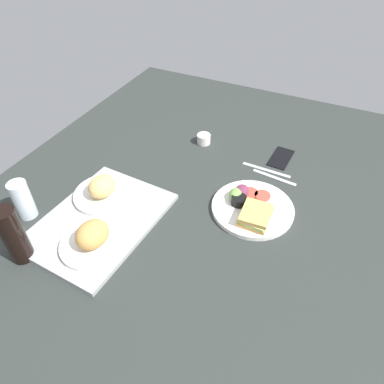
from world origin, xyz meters
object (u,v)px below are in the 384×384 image
at_px(plate_with_salad, 251,207).
at_px(knife, 266,170).
at_px(bread_plate_near, 92,239).
at_px(cell_phone, 281,158).
at_px(serving_tray, 100,221).
at_px(espresso_cup, 204,139).
at_px(fork, 274,177).
at_px(soda_bottle, 13,235).
at_px(drinking_glass, 23,200).
at_px(bread_plate_far, 103,190).

xyz_separation_m(plate_with_salad, knife, (0.24, 0.02, -0.01)).
relative_size(bread_plate_near, cell_phone, 1.34).
distance_m(serving_tray, cell_phone, 0.75).
height_order(espresso_cup, fork, espresso_cup).
relative_size(serving_tray, plate_with_salad, 1.62).
bearing_deg(soda_bottle, bread_plate_near, -56.59).
bearing_deg(cell_phone, knife, 166.20).
xyz_separation_m(fork, cell_phone, (0.13, 0.01, 0.00)).
distance_m(bread_plate_near, drinking_glass, 0.29).
bearing_deg(drinking_glass, cell_phone, -45.26).
height_order(bread_plate_near, plate_with_salad, bread_plate_near).
relative_size(plate_with_salad, knife, 1.46).
height_order(drinking_glass, soda_bottle, soda_bottle).
relative_size(drinking_glass, cell_phone, 0.95).
bearing_deg(bread_plate_near, fork, -35.11).
xyz_separation_m(serving_tray, cell_phone, (0.60, -0.44, -0.00)).
bearing_deg(bread_plate_far, knife, -48.89).
xyz_separation_m(soda_bottle, knife, (0.71, -0.53, -0.09)).
distance_m(bread_plate_near, cell_phone, 0.80).
distance_m(bread_plate_near, espresso_cup, 0.67).
height_order(bread_plate_far, espresso_cup, bread_plate_far).
bearing_deg(knife, drinking_glass, 43.55).
bearing_deg(cell_phone, espresso_cup, 99.26).
distance_m(bread_plate_near, bread_plate_far, 0.22).
height_order(knife, cell_phone, cell_phone).
height_order(bread_plate_far, drinking_glass, drinking_glass).
bearing_deg(fork, knife, -30.34).
height_order(serving_tray, soda_bottle, soda_bottle).
xyz_separation_m(drinking_glass, soda_bottle, (-0.14, -0.12, 0.03)).
distance_m(bread_plate_near, knife, 0.70).
bearing_deg(cell_phone, soda_bottle, 148.62).
distance_m(espresso_cup, cell_phone, 0.33).
xyz_separation_m(bread_plate_near, soda_bottle, (-0.11, 0.17, 0.05)).
height_order(bread_plate_far, plate_with_salad, bread_plate_far).
relative_size(bread_plate_far, drinking_glass, 1.54).
distance_m(plate_with_salad, soda_bottle, 0.73).
distance_m(drinking_glass, fork, 0.88).
height_order(serving_tray, knife, serving_tray).
relative_size(bread_plate_near, soda_bottle, 1.00).
height_order(bread_plate_near, espresso_cup, bread_plate_near).
height_order(bread_plate_far, fork, bread_plate_far).
bearing_deg(espresso_cup, drinking_glass, 151.00).
distance_m(espresso_cup, fork, 0.35).
relative_size(serving_tray, bread_plate_far, 2.14).
height_order(plate_with_salad, cell_phone, plate_with_salad).
bearing_deg(serving_tray, drinking_glass, 107.24).
bearing_deg(bread_plate_far, drinking_glass, 132.38).
distance_m(soda_bottle, fork, 0.90).
height_order(plate_with_salad, drinking_glass, drinking_glass).
bearing_deg(drinking_glass, plate_with_salad, -63.12).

